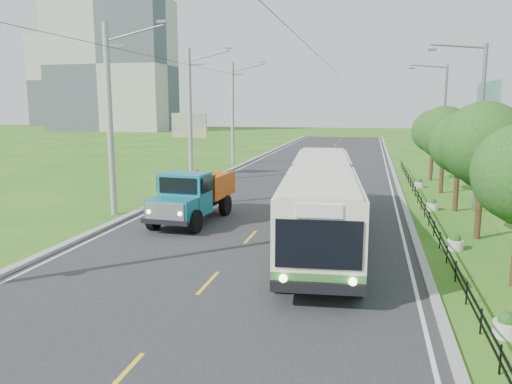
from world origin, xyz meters
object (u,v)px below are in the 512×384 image
(pole_near, at_px, (110,119))
(pole_mid, at_px, (190,115))
(pole_far, at_px, (233,113))
(bus, at_px, (321,195))
(tree_third, at_px, (484,148))
(tree_fourth, at_px, (460,147))
(streetlight_far, at_px, (442,117))
(planter_front, at_px, (506,326))
(tree_fifth, at_px, (445,135))
(planter_mid, at_px, (432,205))
(dump_truck, at_px, (193,193))
(streetlight_mid, at_px, (478,123))
(billboard_right, at_px, (487,113))
(planter_near, at_px, (455,243))
(planter_far, at_px, (419,184))
(billboard_left, at_px, (189,129))
(tree_back, at_px, (434,134))

(pole_near, relative_size, pole_mid, 1.00)
(pole_far, bearing_deg, bus, -66.74)
(tree_third, distance_m, tree_fourth, 6.01)
(pole_mid, height_order, tree_third, pole_mid)
(streetlight_far, relative_size, bus, 0.54)
(planter_front, xyz_separation_m, bus, (-5.56, 8.69, 1.65))
(tree_fifth, bearing_deg, planter_mid, -101.56)
(tree_fourth, distance_m, dump_truck, 14.77)
(pole_near, distance_m, bus, 11.96)
(streetlight_mid, height_order, planter_front, streetlight_mid)
(billboard_right, bearing_deg, planter_near, -104.80)
(streetlight_mid, bearing_deg, pole_mid, 159.68)
(pole_far, bearing_deg, tree_third, -53.91)
(pole_mid, xyz_separation_m, pole_far, (0.00, 12.00, 0.00))
(streetlight_mid, height_order, planter_near, streetlight_mid)
(planter_mid, xyz_separation_m, planter_far, (0.00, 8.00, 0.00))
(pole_near, relative_size, planter_near, 14.93)
(planter_far, bearing_deg, planter_mid, -90.00)
(streetlight_mid, relative_size, planter_near, 13.54)
(pole_far, xyz_separation_m, tree_fifth, (18.12, -12.86, -1.24))
(pole_mid, xyz_separation_m, planter_front, (16.86, -23.00, -4.81))
(planter_mid, xyz_separation_m, dump_truck, (-12.15, -5.68, 1.18))
(billboard_left, bearing_deg, planter_far, -6.31)
(pole_far, relative_size, streetlight_mid, 1.10)
(streetlight_mid, bearing_deg, planter_front, -97.27)
(tree_back, bearing_deg, tree_fifth, -90.00)
(tree_back, xyz_separation_m, billboard_left, (-19.36, -2.14, 0.21))
(billboard_left, height_order, billboard_right, billboard_right)
(planter_near, bearing_deg, bus, 172.88)
(tree_third, xyz_separation_m, tree_fifth, (-0.00, 12.00, -0.13))
(planter_near, xyz_separation_m, dump_truck, (-12.15, 2.32, 1.18))
(tree_fourth, distance_m, tree_fifth, 6.01)
(tree_third, distance_m, tree_fifth, 12.00)
(pole_far, distance_m, billboard_left, 9.17)
(pole_mid, distance_m, bus, 18.51)
(planter_front, bearing_deg, pole_mid, 126.25)
(planter_front, xyz_separation_m, planter_far, (0.00, 24.00, 0.00))
(tree_fourth, distance_m, billboard_left, 21.72)
(planter_near, bearing_deg, tree_fourth, 81.23)
(tree_third, height_order, tree_back, tree_third)
(tree_fourth, bearing_deg, dump_truck, -156.54)
(planter_mid, bearing_deg, billboard_right, 58.34)
(tree_fourth, distance_m, billboard_right, 6.59)
(pole_mid, height_order, planter_near, pole_mid)
(tree_back, bearing_deg, streetlight_far, 67.08)
(streetlight_mid, relative_size, planter_front, 13.54)
(billboard_right, bearing_deg, tree_third, -101.64)
(streetlight_far, bearing_deg, pole_far, 165.19)
(bus, bearing_deg, planter_front, -62.42)
(planter_front, distance_m, planter_near, 8.00)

